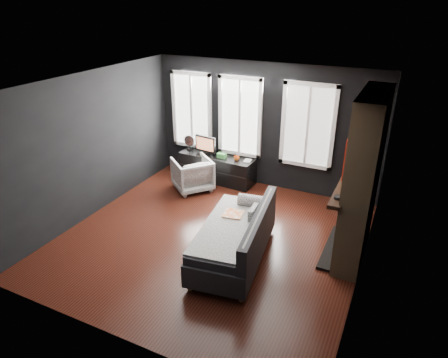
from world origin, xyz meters
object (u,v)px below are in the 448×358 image
at_px(media_console, 217,168).
at_px(mantel_vase, 351,168).
at_px(sofa, 234,234).
at_px(mug, 237,158).
at_px(book, 244,156).
at_px(monitor, 205,144).
at_px(armchair, 192,173).

relative_size(media_console, mantel_vase, 8.48).
bearing_deg(sofa, mug, 105.16).
bearing_deg(book, monitor, 179.73).
relative_size(media_console, monitor, 3.28).
relative_size(monitor, mantel_vase, 2.59).
xyz_separation_m(sofa, monitor, (-1.88, 2.59, 0.39)).
relative_size(monitor, book, 2.56).
bearing_deg(mantel_vase, monitor, 160.53).
height_order(armchair, mantel_vase, mantel_vase).
xyz_separation_m(mug, mantel_vase, (2.54, -1.12, 0.66)).
bearing_deg(media_console, mantel_vase, -17.74).
bearing_deg(mug, sofa, -66.88).
xyz_separation_m(sofa, mug, (-1.08, 2.53, 0.22)).
height_order(armchair, media_console, armchair).
bearing_deg(mug, armchair, -142.74).
relative_size(media_console, mug, 13.95).
distance_m(sofa, mug, 2.76).
xyz_separation_m(armchair, media_console, (0.28, 0.67, -0.09)).
distance_m(media_console, book, 0.78).
height_order(sofa, media_console, sofa).
distance_m(sofa, monitor, 3.23).
xyz_separation_m(sofa, mantel_vase, (1.46, 1.41, 0.88)).
distance_m(sofa, media_console, 3.05).
xyz_separation_m(sofa, book, (-0.92, 2.59, 0.26)).
bearing_deg(book, sofa, -70.42).
bearing_deg(media_console, sofa, -54.97).
bearing_deg(book, armchair, -145.36).
relative_size(armchair, mantel_vase, 3.81).
distance_m(armchair, mantel_vase, 3.49).
bearing_deg(monitor, mug, 2.98).
xyz_separation_m(armchair, mantel_vase, (3.33, -0.52, 0.94)).
bearing_deg(mug, media_console, 172.32).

